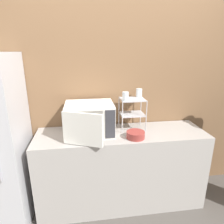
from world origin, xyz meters
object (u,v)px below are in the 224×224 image
at_px(microwave, 89,119).
at_px(bowl, 136,135).
at_px(dish_rack, 132,107).
at_px(glass_back_right, 139,93).
at_px(glass_front_left, 125,96).

bearing_deg(microwave, bowl, -20.17).
distance_m(dish_rack, glass_back_right, 0.19).
relative_size(glass_back_right, bowl, 0.50).
xyz_separation_m(microwave, glass_back_right, (0.58, 0.16, 0.23)).
bearing_deg(glass_front_left, glass_back_right, 37.04).
bearing_deg(glass_front_left, microwave, -178.15).
relative_size(microwave, bowl, 3.00).
height_order(dish_rack, bowl, dish_rack).
relative_size(microwave, dish_rack, 1.61).
bearing_deg(dish_rack, microwave, -170.34).
bearing_deg(glass_back_right, microwave, -164.99).
relative_size(dish_rack, glass_front_left, 3.72).
bearing_deg(microwave, dish_rack, 9.66).
distance_m(microwave, glass_back_right, 0.64).
xyz_separation_m(dish_rack, glass_front_left, (-0.10, -0.07, 0.15)).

